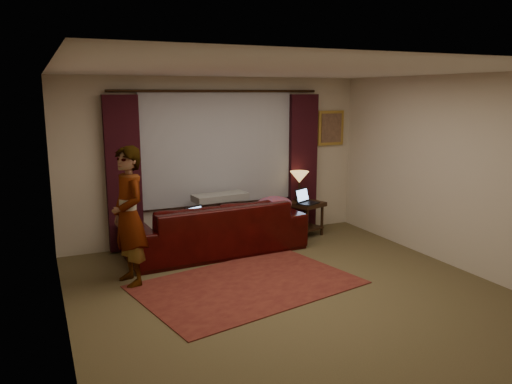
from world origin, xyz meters
The scene contains 20 objects.
floor centered at (0.00, 0.00, -0.01)m, with size 5.00×5.00×0.01m, color brown.
ceiling centered at (0.00, 0.00, 2.60)m, with size 5.00×5.00×0.02m, color silver.
wall_back centered at (0.00, 2.50, 1.30)m, with size 5.00×0.02×2.60m, color beige.
wall_front centered at (0.00, -2.50, 1.30)m, with size 5.00×0.02×2.60m, color beige.
wall_left centered at (-2.50, 0.00, 1.30)m, with size 0.02×5.00×2.60m, color beige.
wall_right centered at (2.50, 0.00, 1.30)m, with size 0.02×5.00×2.60m, color beige.
sheer_curtain centered at (0.00, 2.44, 1.50)m, with size 2.50×0.05×1.80m, color #9A9AA1.
drape_left centered at (-1.50, 2.39, 1.18)m, with size 0.50×0.14×2.30m, color black.
drape_right centered at (1.50, 2.39, 1.18)m, with size 0.50×0.14×2.30m, color black.
curtain_rod centered at (0.00, 2.39, 2.38)m, with size 0.04×0.04×3.40m, color black.
picture_frame centered at (2.10, 2.47, 1.75)m, with size 0.50×0.04×0.60m, color gold.
sofa centered at (-0.29, 1.83, 0.53)m, with size 2.64×1.14×1.07m, color black.
throw_blanket centered at (-0.12, 2.06, 1.06)m, with size 0.84×0.34×0.10m, color gray.
clothing_pile centered at (0.64, 1.73, 0.66)m, with size 0.58×0.45×0.25m, color #7A3D54.
laptop_sofa centered at (-0.60, 1.60, 0.64)m, with size 0.30×0.33×0.22m, color black, non-canonical shape.
area_rug centered at (-0.37, 0.40, 0.01)m, with size 2.61×1.74×0.01m, color maroon.
end_table centered at (1.41, 2.06, 0.28)m, with size 0.49×0.49×0.57m, color black.
tiffany_lamp centered at (1.33, 2.18, 0.82)m, with size 0.32×0.32×0.51m, color #9B8645, non-canonical shape.
laptop_table centered at (1.37, 1.94, 0.69)m, with size 0.34×0.37×0.25m, color black, non-canonical shape.
person centered at (-1.67, 1.05, 0.87)m, with size 0.51×0.51×1.73m, color gray.
Camera 1 is at (-2.67, -5.00, 2.35)m, focal length 35.00 mm.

